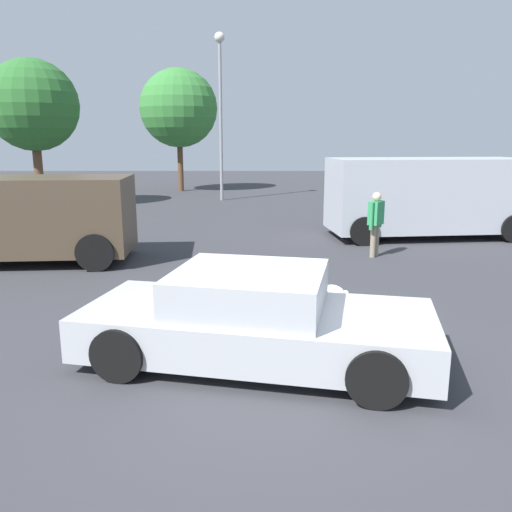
# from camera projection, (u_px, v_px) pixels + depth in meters

# --- Properties ---
(ground_plane) EXTENTS (80.00, 80.00, 0.00)m
(ground_plane) POSITION_uv_depth(u_px,v_px,m) (284.00, 367.00, 6.34)
(ground_plane) COLOR #38383D
(sedan_foreground) EXTENTS (4.56, 2.64, 1.17)m
(sedan_foreground) POSITION_uv_depth(u_px,v_px,m) (254.00, 319.00, 6.41)
(sedan_foreground) COLOR #B7BABF
(sedan_foreground) RESTS_ON ground_plane
(dog) EXTENTS (0.48, 0.55, 0.37)m
(dog) POSITION_uv_depth(u_px,v_px,m) (331.00, 291.00, 8.75)
(dog) COLOR white
(dog) RESTS_ON ground_plane
(van_white) EXTENTS (5.53, 2.70, 2.21)m
(van_white) POSITION_uv_depth(u_px,v_px,m) (425.00, 195.00, 14.52)
(van_white) COLOR #B2B7C1
(van_white) RESTS_ON ground_plane
(suv_dark) EXTENTS (4.86, 2.45, 1.91)m
(suv_dark) POSITION_uv_depth(u_px,v_px,m) (22.00, 216.00, 11.53)
(suv_dark) COLOR #4C3D2D
(suv_dark) RESTS_ON ground_plane
(pedestrian) EXTENTS (0.43, 0.47, 1.53)m
(pedestrian) POSITION_uv_depth(u_px,v_px,m) (375.00, 219.00, 12.12)
(pedestrian) COLOR gray
(pedestrian) RESTS_ON ground_plane
(light_post_far) EXTENTS (0.44, 0.44, 7.19)m
(light_post_far) POSITION_uv_depth(u_px,v_px,m) (219.00, 90.00, 22.61)
(light_post_far) COLOR gray
(light_post_far) RESTS_ON ground_plane
(tree_back_left) EXTENTS (4.01, 4.01, 6.30)m
(tree_back_left) POSITION_uv_depth(u_px,v_px,m) (178.00, 108.00, 26.87)
(tree_back_left) COLOR brown
(tree_back_left) RESTS_ON ground_plane
(tree_back_center) EXTENTS (3.55, 3.55, 5.79)m
(tree_back_center) POSITION_uv_depth(u_px,v_px,m) (32.00, 106.00, 20.30)
(tree_back_center) COLOR brown
(tree_back_center) RESTS_ON ground_plane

